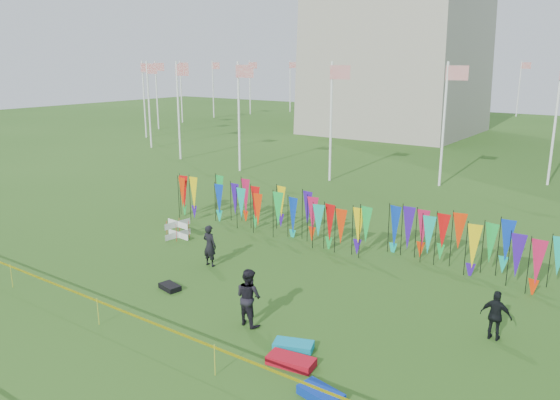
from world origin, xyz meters
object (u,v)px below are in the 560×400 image
Objects in this scene: kite_bag_turquoise at (293,346)px; kite_bag_red at (291,361)px; person_right at (496,316)px; person_mid at (249,297)px; kite_bag_blue at (321,394)px; person_left at (210,246)px; kite_bag_black at (170,287)px; box_kite at (178,229)px.

kite_bag_red is (0.42, -0.73, 0.01)m from kite_bag_turquoise.
person_right is at bearing 41.16° from kite_bag_turquoise.
person_right is 1.36× the size of kite_bag_turquoise.
kite_bag_turquoise is at bearing 174.86° from person_mid.
person_mid is at bearing 152.40° from kite_bag_blue.
person_mid is 1.63× the size of kite_bag_turquoise.
person_left reaches higher than kite_bag_black.
person_left is at bearing 2.22° from person_right.
person_left reaches higher than kite_bag_turquoise.
kite_bag_blue is at bearing -29.46° from kite_bag_red.
kite_bag_black is at bearing 16.05° from person_right.
person_left reaches higher than kite_bag_blue.
box_kite reaches higher than kite_bag_turquoise.
person_mid reaches higher than kite_bag_red.
kite_bag_turquoise is 1.36× the size of kite_bag_black.
person_right is 1.18× the size of kite_bag_red.
kite_bag_turquoise is 1.00× the size of kite_bag_blue.
person_mid is at bearing 166.51° from kite_bag_turquoise.
box_kite reaches higher than kite_bag_black.
person_left is at bearing 148.67° from kite_bag_blue.
kite_bag_blue is 8.27m from kite_bag_black.
box_kite is 1.00× the size of kite_bag_black.
person_right is (6.56, 3.48, -0.15)m from person_mid.
person_mid is 2.84m from kite_bag_red.
kite_bag_turquoise is (-4.53, -3.96, -0.66)m from person_right.
kite_bag_turquoise reaches higher than kite_bag_black.
kite_bag_turquoise is at bearing 140.31° from kite_bag_blue.
kite_bag_black is (0.43, -2.62, -0.76)m from person_left.
person_right is at bearing 48.74° from kite_bag_red.
kite_bag_blue reaches higher than kite_bag_black.
box_kite is 11.41m from kite_bag_turquoise.
person_mid is 4.46m from kite_bag_blue.
person_right is at bearing 16.13° from kite_bag_black.
person_mid is at bearing 153.53° from kite_bag_red.
kite_bag_black is at bearing -47.09° from box_kite.
person_right is 1.86× the size of kite_bag_black.
kite_bag_turquoise is 2.42m from kite_bag_blue.
box_kite is 0.45× the size of person_mid.
kite_bag_turquoise is at bearing 119.74° from kite_bag_red.
person_left is at bearing -26.02° from person_mid.
kite_bag_red is at bearing -14.24° from kite_bag_black.
person_left reaches higher than box_kite.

